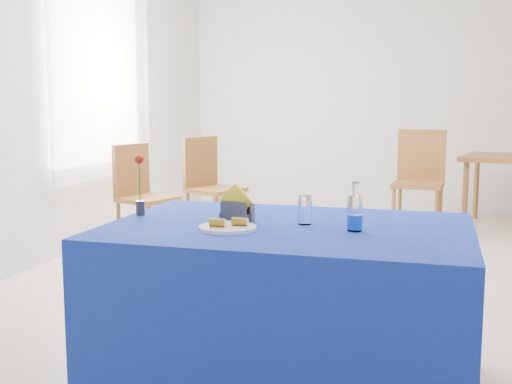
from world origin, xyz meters
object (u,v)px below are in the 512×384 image
chair_win_b (209,181)px  blue_table (287,307)px  plate (228,228)px  chair_win_a (140,189)px  water_bottle (355,214)px  chair_bg_left (420,175)px

chair_win_b → blue_table: bearing=-130.3°
plate → blue_table: 0.48m
chair_win_a → chair_win_b: bearing=-17.6°
water_bottle → chair_bg_left: chair_bg_left is taller
plate → chair_win_a: (-1.66, 2.53, -0.22)m
plate → chair_win_a: bearing=123.3°
plate → water_bottle: water_bottle is taller
plate → blue_table: size_ratio=0.16×
blue_table → chair_bg_left: size_ratio=1.53×
chair_win_a → chair_win_b: chair_win_b is taller
water_bottle → chair_bg_left: bearing=87.6°
plate → chair_win_a: size_ratio=0.26×
chair_bg_left → chair_win_b: size_ratio=1.06×
chair_bg_left → chair_win_a: size_ratio=1.11×
blue_table → chair_win_b: (-1.46, 2.96, 0.19)m
blue_table → chair_bg_left: chair_bg_left is taller
water_bottle → chair_win_b: size_ratio=0.22×
blue_table → chair_bg_left: (0.46, 3.72, 0.22)m
water_bottle → chair_bg_left: 3.78m
chair_win_a → plate: bearing=-129.0°
water_bottle → plate: bearing=-167.3°
blue_table → chair_win_b: chair_win_b is taller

